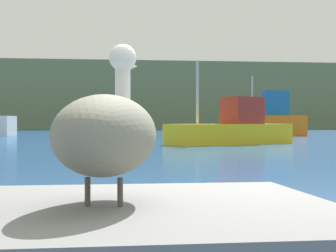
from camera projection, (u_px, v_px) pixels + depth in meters
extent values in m
cube|color=#6B7A51|center=(93.00, 96.00, 80.03)|extent=(140.00, 11.45, 8.64)
ellipsoid|color=gray|center=(106.00, 135.00, 3.18)|extent=(0.79, 1.15, 0.43)
cylinder|color=white|center=(123.00, 94.00, 3.54)|extent=(0.09, 0.09, 0.33)
sphere|color=white|center=(123.00, 58.00, 3.54)|extent=(0.16, 0.16, 0.16)
cone|color=gold|center=(132.00, 67.00, 3.78)|extent=(0.15, 0.33, 0.09)
cylinder|color=#4C4742|center=(88.00, 192.00, 3.15)|extent=(0.03, 0.03, 0.15)
cylinder|color=#4C4742|center=(120.00, 192.00, 3.12)|extent=(0.03, 0.03, 0.15)
cube|color=yellow|center=(230.00, 134.00, 26.89)|extent=(6.26, 4.33, 0.90)
cube|color=maroon|center=(242.00, 110.00, 27.28)|extent=(2.02, 1.89, 1.22)
cylinder|color=#B2B2B2|center=(197.00, 92.00, 25.81)|extent=(0.12, 0.12, 2.72)
cube|color=orange|center=(272.00, 126.00, 41.75)|extent=(4.75, 1.62, 1.42)
cube|color=#1E6099|center=(275.00, 103.00, 41.79)|extent=(1.75, 1.12, 1.71)
cylinder|color=#B2B2B2|center=(252.00, 96.00, 41.47)|extent=(0.12, 0.12, 2.74)
cylinder|color=#3F382D|center=(240.00, 110.00, 41.32)|extent=(0.10, 0.10, 0.70)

